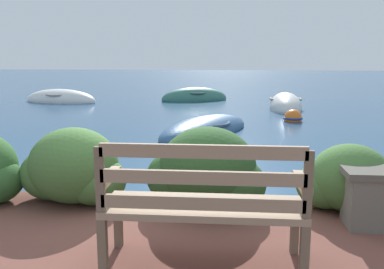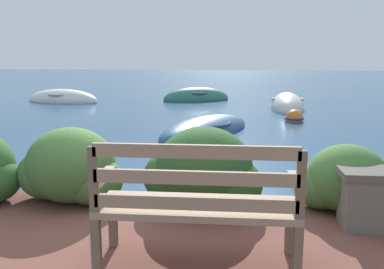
{
  "view_description": "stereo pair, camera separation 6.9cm",
  "coord_description": "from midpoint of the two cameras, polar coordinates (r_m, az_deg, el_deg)",
  "views": [
    {
      "loc": [
        0.73,
        -4.35,
        1.72
      ],
      "look_at": [
        0.06,
        3.55,
        0.21
      ],
      "focal_mm": 40.0,
      "sensor_mm": 36.0,
      "label": 1
    },
    {
      "loc": [
        0.8,
        -4.35,
        1.72
      ],
      "look_at": [
        0.06,
        3.55,
        0.21
      ],
      "focal_mm": 40.0,
      "sensor_mm": 36.0,
      "label": 2
    }
  ],
  "objects": [
    {
      "name": "hedge_clump_right",
      "position": [
        4.2,
        1.87,
        -5.12
      ],
      "size": [
        1.19,
        0.86,
        0.81
      ],
      "color": "#284C23",
      "rests_on": "patio_terrace"
    },
    {
      "name": "rowboat_nearest",
      "position": [
        9.37,
        2.06,
        0.55
      ],
      "size": [
        2.43,
        3.18,
        0.63
      ],
      "rotation": [
        0.0,
        0.0,
        4.2
      ],
      "color": "#2D517A",
      "rests_on": "ground_plane"
    },
    {
      "name": "rowboat_distant",
      "position": [
        15.76,
        0.7,
        4.8
      ],
      "size": [
        2.65,
        1.77,
        0.85
      ],
      "rotation": [
        0.0,
        0.0,
        0.37
      ],
      "color": "#336B5B",
      "rests_on": "ground_plane"
    },
    {
      "name": "rowboat_outer",
      "position": [
        16.01,
        -16.72,
        4.43
      ],
      "size": [
        2.9,
        1.62,
        0.81
      ],
      "rotation": [
        0.0,
        0.0,
        2.93
      ],
      "color": "silver",
      "rests_on": "ground_plane"
    },
    {
      "name": "park_bench",
      "position": [
        3.01,
        1.3,
        -8.97
      ],
      "size": [
        1.43,
        0.48,
        0.93
      ],
      "rotation": [
        0.0,
        0.0,
        0.11
      ],
      "color": "brown",
      "rests_on": "patio_terrace"
    },
    {
      "name": "ground_plane",
      "position": [
        4.74,
        -4.35,
        -10.54
      ],
      "size": [
        80.0,
        80.0,
        0.0
      ],
      "color": "navy"
    },
    {
      "name": "mooring_buoy",
      "position": [
        11.26,
        13.63,
        2.11
      ],
      "size": [
        0.5,
        0.5,
        0.46
      ],
      "color": "orange",
      "rests_on": "ground_plane"
    },
    {
      "name": "hedge_clump_centre",
      "position": [
        4.53,
        -15.54,
        -4.54
      ],
      "size": [
        1.13,
        0.82,
        0.77
      ],
      "color": "#426B33",
      "rests_on": "patio_terrace"
    },
    {
      "name": "rowboat_far",
      "position": [
        13.67,
        12.7,
        3.63
      ],
      "size": [
        1.15,
        2.57,
        0.9
      ],
      "rotation": [
        0.0,
        0.0,
        4.65
      ],
      "color": "silver",
      "rests_on": "ground_plane"
    },
    {
      "name": "hedge_clump_far_right",
      "position": [
        4.39,
        20.15,
        -6.0
      ],
      "size": [
        0.96,
        0.69,
        0.65
      ],
      "color": "#426B33",
      "rests_on": "patio_terrace"
    }
  ]
}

